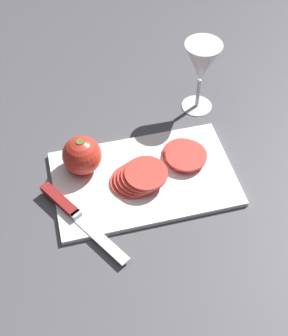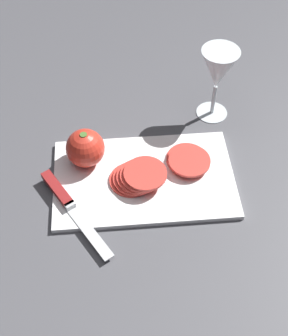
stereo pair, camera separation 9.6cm
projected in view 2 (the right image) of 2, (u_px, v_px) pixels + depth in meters
The scene contains 7 objects.
ground_plane at pixel (168, 173), 1.00m from camera, with size 3.00×3.00×0.00m, color #4C4C51.
cutting_board at pixel (144, 179), 0.99m from camera, with size 0.38×0.23×0.01m.
wine_glass at pixel (218, 72), 1.02m from camera, with size 0.08×0.08×0.18m.
whole_tomato at pixel (85, 148), 0.98m from camera, with size 0.08×0.08×0.08m.
knife at pixel (63, 197), 0.94m from camera, with size 0.14×0.22×0.01m.
tomato_slice_stack_near at pixel (188, 160), 1.00m from camera, with size 0.09×0.10×0.02m.
tomato_slice_stack_far at pixel (138, 177), 0.96m from camera, with size 0.12×0.09×0.03m.
Camera 2 is at (0.10, 0.62, 0.78)m, focal length 50.00 mm.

